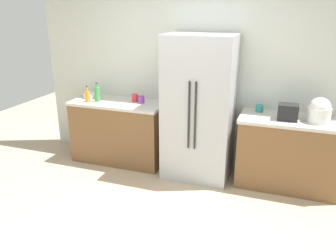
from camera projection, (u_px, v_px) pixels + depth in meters
The scene contains 13 objects.
ground_plane at pixel (149, 226), 3.57m from camera, with size 9.41×9.41×0.00m, color tan.
kitchen_back_panel at pixel (195, 67), 4.67m from camera, with size 4.70×0.10×2.82m, color silver.
counter_left at pixel (120, 131), 4.99m from camera, with size 1.37×0.63×0.91m.
counter_right at pixel (288, 153), 4.25m from camera, with size 1.25×0.63×0.91m.
refrigerator at pixel (199, 108), 4.40m from camera, with size 0.87×0.70×1.89m.
toaster at pixel (288, 112), 4.03m from camera, with size 0.23×0.18×0.19m, color black.
rice_cooker at pixel (320, 111), 3.94m from camera, with size 0.27×0.27×0.30m.
bottle_a at pixel (87, 96), 4.80m from camera, with size 0.07×0.07×0.23m.
bottle_b at pixel (97, 94), 4.83m from camera, with size 0.07×0.07×0.27m.
cup_a at pixel (141, 99), 4.76m from camera, with size 0.09×0.09×0.10m, color purple.
cup_b at pixel (259, 108), 4.36m from camera, with size 0.10×0.10×0.09m, color teal.
cup_c at pixel (135, 98), 4.83m from camera, with size 0.09×0.09×0.11m, color red.
bowl_a at pixel (90, 96), 5.02m from camera, with size 0.19×0.19×0.07m, color white.
Camera 1 is at (1.19, -2.78, 2.19)m, focal length 36.07 mm.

